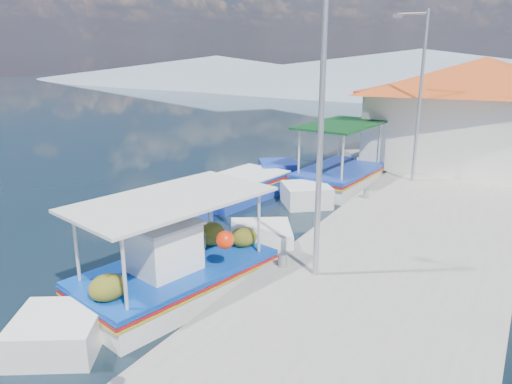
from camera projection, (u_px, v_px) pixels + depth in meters
The scene contains 9 objects.
ground at pixel (96, 283), 11.26m from camera, with size 160.00×160.00×0.00m, color black.
quay at pixel (417, 237), 13.33m from camera, with size 5.00×44.00×0.50m, color #9F9C94.
bollards at pixel (335, 218), 13.61m from camera, with size 0.20×17.20×0.30m.
main_caique at pixel (177, 274), 10.63m from camera, with size 3.25×7.39×2.49m.
caique_green_canopy at pixel (340, 177), 18.89m from camera, with size 2.63×7.43×2.79m.
caique_blue_hull at pixel (239, 189), 17.61m from camera, with size 2.59×6.71×1.20m.
harbor_building at pixel (480, 110), 19.95m from camera, with size 10.49×10.49×4.40m.
lamp_post_near at pixel (317, 119), 9.66m from camera, with size 1.21×0.14×6.00m.
lamp_post_far at pixel (418, 89), 17.13m from camera, with size 1.21×0.14×6.00m.
Camera 1 is at (8.31, -6.98, 5.20)m, focal length 34.18 mm.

